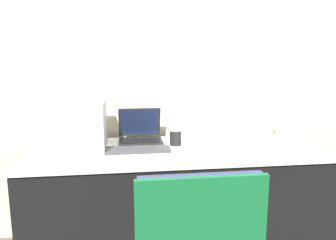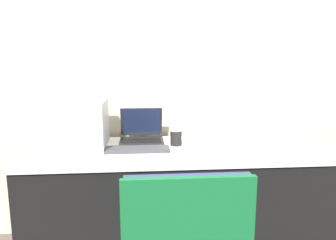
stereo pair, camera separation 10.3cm
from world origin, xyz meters
name	(u,v)px [view 2 (the right image)]	position (x,y,z in m)	size (l,w,h in m)	color
wall_back	(173,62)	(0.00, 0.79, 1.30)	(8.00, 0.05, 2.60)	beige
table	(179,206)	(0.00, 0.33, 0.38)	(1.88, 0.69, 0.77)	black
printer	(75,122)	(-0.66, 0.43, 0.93)	(0.39, 0.38, 0.30)	#B2B7BC
laptop_left	(142,134)	(-0.24, 0.55, 0.82)	(0.29, 0.28, 0.22)	black
external_keyboard	(136,149)	(-0.27, 0.31, 0.78)	(0.41, 0.13, 0.02)	#3D3D42
coffee_cup	(176,137)	(-0.01, 0.42, 0.82)	(0.08, 0.08, 0.11)	black
metal_pitcher	(289,122)	(0.78, 0.51, 0.89)	(0.13, 0.13, 0.27)	silver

